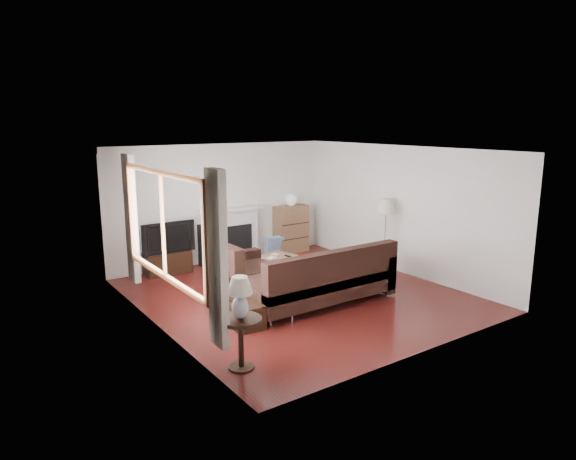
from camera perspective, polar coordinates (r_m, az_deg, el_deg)
room at (r=8.64m, az=1.14°, el=0.63°), size 5.10×5.60×2.54m
window at (r=7.26m, az=-13.75°, el=0.48°), size 0.12×2.74×1.54m
curtain_near at (r=5.96m, az=-7.88°, el=-3.28°), size 0.10×0.35×2.10m
curtain_far at (r=8.71m, az=-17.04°, el=1.19°), size 0.10×0.35×2.10m
fireplace at (r=11.05m, az=-6.31°, el=-0.49°), size 1.40×0.26×1.15m
tv_stand at (r=10.40m, az=-13.23°, el=-3.54°), size 0.89×0.40×0.45m
television at (r=10.27m, az=-13.38°, el=-0.71°), size 1.06×0.14×0.61m
speaker_left at (r=10.72m, az=-9.13°, el=-1.74°), size 0.26×0.31×0.87m
speaker_right at (r=11.63m, az=-0.56°, el=-0.28°), size 0.34×0.37×0.95m
bookshelf at (r=11.74m, az=0.34°, el=0.12°), size 0.78×0.37×1.07m
globe_lamp at (r=11.62m, az=0.34°, el=3.35°), size 0.27×0.27×0.27m
sectional_sofa at (r=8.46m, az=3.46°, el=-5.22°), size 2.82×2.06×0.91m
coffee_table at (r=9.80m, az=-2.16°, el=-4.26°), size 1.18×0.82×0.42m
footstool at (r=7.57m, az=-4.56°, el=-9.54°), size 0.47×0.47×0.36m
floor_lamp at (r=10.28m, az=10.73°, el=-0.64°), size 0.50×0.50×1.48m
side_table at (r=6.37m, az=-5.25°, el=-12.45°), size 0.52×0.52×0.65m
table_lamp at (r=6.16m, az=-5.35°, el=-7.52°), size 0.32×0.32×0.51m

